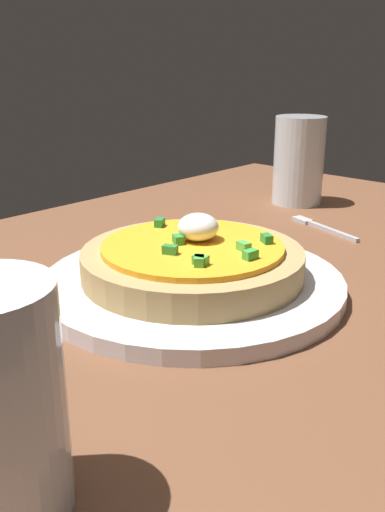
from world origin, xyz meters
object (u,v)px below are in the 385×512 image
(plate, at_px, (193,283))
(fork, at_px, (319,226))
(pizza, at_px, (193,260))
(cup_near, at_px, (299,162))

(plate, distance_m, fork, 0.26)
(pizza, distance_m, cup_near, 0.37)
(plate, xyz_separation_m, pizza, (0.00, 0.00, 0.02))
(pizza, height_order, fork, pizza)
(pizza, height_order, cup_near, cup_near)
(pizza, xyz_separation_m, cup_near, (0.35, 0.11, 0.03))
(plate, height_order, cup_near, cup_near)
(cup_near, bearing_deg, pizza, -162.25)
(plate, height_order, fork, plate)
(pizza, bearing_deg, plate, -176.16)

